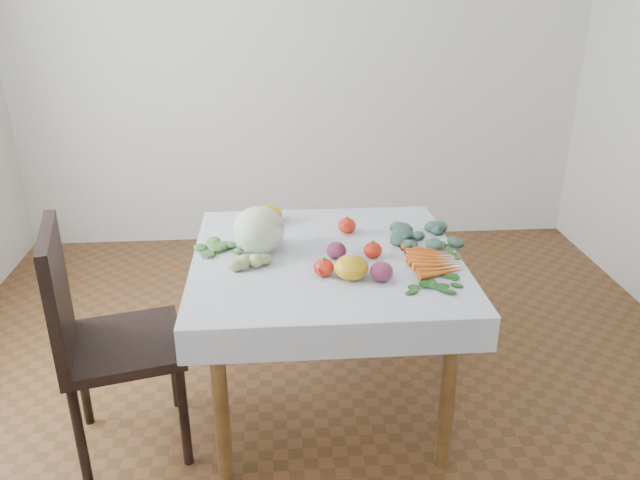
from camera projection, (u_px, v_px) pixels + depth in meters
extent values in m
plane|color=brown|center=(326.00, 400.00, 2.95)|extent=(4.00, 4.00, 0.00)
cube|color=silver|center=(301.00, 54.00, 4.24)|extent=(4.00, 0.04, 2.70)
cube|color=brown|center=(326.00, 261.00, 2.66)|extent=(1.00, 1.00, 0.04)
cylinder|color=brown|center=(221.00, 403.00, 2.37)|extent=(0.06, 0.06, 0.71)
cylinder|color=brown|center=(448.00, 392.00, 2.43)|extent=(0.06, 0.06, 0.71)
cylinder|color=brown|center=(233.00, 294.00, 3.18)|extent=(0.06, 0.06, 0.71)
cylinder|color=brown|center=(403.00, 287.00, 3.24)|extent=(0.06, 0.06, 0.71)
cube|color=white|center=(326.00, 256.00, 2.65)|extent=(1.12, 1.12, 0.01)
cube|color=black|center=(123.00, 345.00, 2.50)|extent=(0.55, 0.55, 0.04)
cube|color=black|center=(57.00, 293.00, 2.33)|extent=(0.15, 0.45, 0.50)
cylinder|color=black|center=(80.00, 438.00, 2.37)|extent=(0.04, 0.04, 0.47)
cylinder|color=black|center=(184.00, 417.00, 2.48)|extent=(0.04, 0.04, 0.47)
cylinder|color=black|center=(82.00, 379.00, 2.71)|extent=(0.04, 0.04, 0.47)
cylinder|color=black|center=(174.00, 363.00, 2.82)|extent=(0.04, 0.04, 0.47)
ellipsoid|color=beige|center=(259.00, 229.00, 2.65)|extent=(0.28, 0.28, 0.20)
ellipsoid|color=red|center=(347.00, 226.00, 2.86)|extent=(0.08, 0.08, 0.07)
ellipsoid|color=red|center=(348.00, 226.00, 2.87)|extent=(0.08, 0.08, 0.06)
ellipsoid|color=red|center=(373.00, 250.00, 2.61)|extent=(0.08, 0.08, 0.07)
ellipsoid|color=red|center=(324.00, 268.00, 2.46)|extent=(0.10, 0.10, 0.07)
ellipsoid|color=gold|center=(269.00, 214.00, 2.97)|extent=(0.16, 0.16, 0.09)
ellipsoid|color=gold|center=(351.00, 267.00, 2.43)|extent=(0.14, 0.14, 0.09)
ellipsoid|color=#551837|center=(336.00, 251.00, 2.60)|extent=(0.09, 0.09, 0.07)
ellipsoid|color=#551837|center=(381.00, 271.00, 2.42)|extent=(0.11, 0.11, 0.08)
ellipsoid|color=#B9C16F|center=(254.00, 262.00, 2.53)|extent=(0.05, 0.05, 0.05)
ellipsoid|color=#B9C16F|center=(249.00, 261.00, 2.54)|extent=(0.05, 0.05, 0.05)
ellipsoid|color=#B9C16F|center=(250.00, 265.00, 2.51)|extent=(0.05, 0.05, 0.05)
ellipsoid|color=#B9C16F|center=(259.00, 260.00, 2.55)|extent=(0.05, 0.05, 0.05)
ellipsoid|color=#B9C16F|center=(239.00, 262.00, 2.53)|extent=(0.05, 0.05, 0.05)
ellipsoid|color=#B9C16F|center=(261.00, 265.00, 2.50)|extent=(0.05, 0.05, 0.05)
ellipsoid|color=#B9C16F|center=(251.00, 257.00, 2.57)|extent=(0.05, 0.05, 0.05)
cone|color=orange|center=(428.00, 249.00, 2.67)|extent=(0.20, 0.10, 0.03)
cone|color=orange|center=(430.00, 253.00, 2.64)|extent=(0.20, 0.09, 0.03)
cone|color=orange|center=(432.00, 256.00, 2.61)|extent=(0.21, 0.07, 0.03)
cone|color=orange|center=(434.00, 259.00, 2.58)|extent=(0.21, 0.05, 0.03)
cone|color=orange|center=(435.00, 262.00, 2.55)|extent=(0.20, 0.03, 0.03)
cone|color=orange|center=(437.00, 266.00, 2.52)|extent=(0.20, 0.04, 0.03)
cone|color=orange|center=(440.00, 269.00, 2.49)|extent=(0.21, 0.06, 0.03)
cone|color=orange|center=(442.00, 273.00, 2.46)|extent=(0.20, 0.08, 0.03)
ellipsoid|color=#3D6551|center=(428.00, 236.00, 2.79)|extent=(0.06, 0.06, 0.04)
ellipsoid|color=#3D6551|center=(417.00, 235.00, 2.80)|extent=(0.06, 0.06, 0.04)
ellipsoid|color=#3D6551|center=(424.00, 239.00, 2.76)|extent=(0.06, 0.06, 0.04)
ellipsoid|color=#3D6551|center=(429.00, 234.00, 2.81)|extent=(0.06, 0.06, 0.04)
ellipsoid|color=#3D6551|center=(410.00, 237.00, 2.78)|extent=(0.06, 0.06, 0.04)
ellipsoid|color=#3D6551|center=(435.00, 239.00, 2.76)|extent=(0.06, 0.06, 0.04)
ellipsoid|color=#3D6551|center=(418.00, 231.00, 2.84)|extent=(0.06, 0.06, 0.04)
ellipsoid|color=#3D6551|center=(414.00, 241.00, 2.73)|extent=(0.06, 0.06, 0.04)
ellipsoid|color=#3D6551|center=(442.00, 234.00, 2.81)|extent=(0.06, 0.06, 0.04)
ellipsoid|color=#3D6551|center=(402.00, 233.00, 2.82)|extent=(0.06, 0.06, 0.04)
ellipsoid|color=#3D6551|center=(434.00, 244.00, 2.71)|extent=(0.06, 0.06, 0.04)
ellipsoid|color=#3D6551|center=(430.00, 228.00, 2.87)|extent=(0.06, 0.06, 0.04)
ellipsoid|color=#3D6551|center=(398.00, 240.00, 2.74)|extent=(0.06, 0.06, 0.04)
ellipsoid|color=#3D6551|center=(453.00, 239.00, 2.76)|extent=(0.06, 0.06, 0.04)
ellipsoid|color=#3D6551|center=(404.00, 228.00, 2.88)|extent=(0.06, 0.06, 0.04)
ellipsoid|color=#1E591C|center=(441.00, 280.00, 2.43)|extent=(0.06, 0.04, 0.01)
ellipsoid|color=#1E591C|center=(431.00, 279.00, 2.43)|extent=(0.06, 0.04, 0.01)
ellipsoid|color=#1E591C|center=(442.00, 283.00, 2.40)|extent=(0.06, 0.04, 0.01)
ellipsoid|color=#1E591C|center=(438.00, 277.00, 2.45)|extent=(0.06, 0.04, 0.01)
ellipsoid|color=#1E591C|center=(428.00, 283.00, 2.40)|extent=(0.06, 0.04, 0.01)
ellipsoid|color=#1E591C|center=(451.00, 281.00, 2.41)|extent=(0.06, 0.04, 0.01)
ellipsoid|color=#1E591C|center=(426.00, 276.00, 2.46)|extent=(0.06, 0.04, 0.01)
ellipsoid|color=#1E591C|center=(438.00, 287.00, 2.37)|extent=(0.06, 0.04, 0.01)
ellipsoid|color=#1E591C|center=(449.00, 275.00, 2.46)|extent=(0.06, 0.04, 0.01)
ellipsoid|color=#1E591C|center=(416.00, 281.00, 2.42)|extent=(0.06, 0.04, 0.01)
ellipsoid|color=#1E591C|center=(457.00, 286.00, 2.37)|extent=(0.06, 0.04, 0.01)
ellipsoid|color=#1E591C|center=(432.00, 271.00, 2.49)|extent=(0.06, 0.04, 0.01)
ellipsoid|color=#1E591C|center=(424.00, 289.00, 2.35)|extent=(0.06, 0.04, 0.01)
ellipsoid|color=#1E591C|center=(465.00, 278.00, 2.44)|extent=(0.06, 0.04, 0.01)
ellipsoid|color=#1E591C|center=(410.00, 274.00, 2.47)|extent=(0.06, 0.04, 0.01)
ellipsoid|color=#4E823B|center=(224.00, 247.00, 2.70)|extent=(0.05, 0.05, 0.02)
ellipsoid|color=#4E823B|center=(216.00, 245.00, 2.71)|extent=(0.05, 0.05, 0.02)
ellipsoid|color=#4E823B|center=(220.00, 250.00, 2.67)|extent=(0.05, 0.05, 0.02)
ellipsoid|color=#4E823B|center=(228.00, 244.00, 2.73)|extent=(0.05, 0.05, 0.02)
ellipsoid|color=#4E823B|center=(207.00, 248.00, 2.69)|extent=(0.05, 0.05, 0.02)
ellipsoid|color=#4E823B|center=(233.00, 249.00, 2.67)|extent=(0.05, 0.05, 0.02)
ellipsoid|color=#4E823B|center=(218.00, 241.00, 2.76)|extent=(0.05, 0.05, 0.02)
ellipsoid|color=#4E823B|center=(208.00, 253.00, 2.64)|extent=(0.05, 0.05, 0.02)
ellipsoid|color=#4E823B|center=(243.00, 244.00, 2.73)|extent=(0.05, 0.05, 0.02)
ellipsoid|color=#4E823B|center=(198.00, 244.00, 2.73)|extent=(0.05, 0.05, 0.02)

